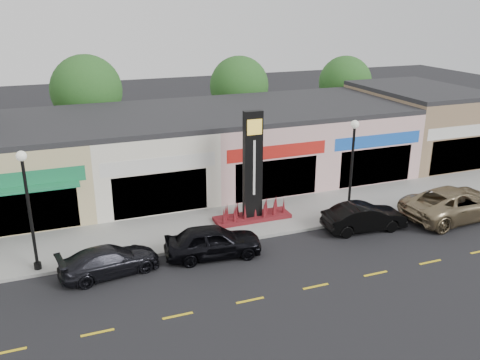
{
  "coord_description": "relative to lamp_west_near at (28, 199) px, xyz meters",
  "views": [
    {
      "loc": [
        -6.64,
        -19.42,
        11.44
      ],
      "look_at": [
        2.21,
        4.0,
        2.58
      ],
      "focal_mm": 38.0,
      "sensor_mm": 36.0,
      "label": 1
    }
  ],
  "objects": [
    {
      "name": "pylon_sign",
      "position": [
        11.0,
        1.7,
        -1.2
      ],
      "size": [
        4.2,
        1.3,
        6.0
      ],
      "color": "#51140E",
      "rests_on": "sidewalk"
    },
    {
      "name": "car_black_sedan",
      "position": [
        7.77,
        -1.38,
        -2.7
      ],
      "size": [
        2.32,
        4.72,
        1.55
      ],
      "primitive_type": "imported",
      "rotation": [
        0.0,
        0.0,
        1.46
      ],
      "color": "black",
      "rests_on": "ground"
    },
    {
      "name": "tree_rear_mid",
      "position": [
        16.0,
        17.0,
        1.41
      ],
      "size": [
        4.8,
        4.8,
        7.29
      ],
      "color": "#382619",
      "rests_on": "ground"
    },
    {
      "name": "tree_rear_west",
      "position": [
        4.0,
        17.0,
        1.74
      ],
      "size": [
        5.2,
        5.2,
        7.83
      ],
      "color": "#382619",
      "rests_on": "ground"
    },
    {
      "name": "car_dark_sedan",
      "position": [
        3.0,
        -1.31,
        -2.84
      ],
      "size": [
        2.47,
        4.62,
        1.27
      ],
      "primitive_type": "imported",
      "rotation": [
        0.0,
        0.0,
        1.73
      ],
      "color": "black",
      "rests_on": "ground"
    },
    {
      "name": "shop_tan",
      "position": [
        27.5,
        8.98,
        -0.83
      ],
      "size": [
        7.0,
        10.01,
        5.3
      ],
      "color": "#8E7753",
      "rests_on": "ground"
    },
    {
      "name": "shop_pink_w",
      "position": [
        13.5,
        8.97,
        -1.08
      ],
      "size": [
        7.0,
        10.01,
        4.8
      ],
      "color": "#CB9E9A",
      "rests_on": "ground"
    },
    {
      "name": "lamp_east_near",
      "position": [
        16.0,
        0.0,
        0.0
      ],
      "size": [
        0.44,
        0.44,
        5.47
      ],
      "color": "black",
      "rests_on": "sidewalk"
    },
    {
      "name": "tree_rear_east",
      "position": [
        26.0,
        17.0,
        1.15
      ],
      "size": [
        4.6,
        4.6,
        6.94
      ],
      "color": "#382619",
      "rests_on": "ground"
    },
    {
      "name": "car_gold_suv",
      "position": [
        21.72,
        -1.83,
        -2.6
      ],
      "size": [
        3.27,
        6.45,
        1.75
      ],
      "primitive_type": "imported",
      "rotation": [
        0.0,
        0.0,
        1.63
      ],
      "color": "#8B7958",
      "rests_on": "ground"
    },
    {
      "name": "car_black_conv",
      "position": [
        16.09,
        -1.39,
        -2.75
      ],
      "size": [
        1.89,
        4.5,
        1.45
      ],
      "primitive_type": "imported",
      "rotation": [
        0.0,
        0.0,
        1.49
      ],
      "color": "black",
      "rests_on": "ground"
    },
    {
      "name": "curb",
      "position": [
        8.0,
        -0.4,
        -3.4
      ],
      "size": [
        52.0,
        0.2,
        0.15
      ],
      "primitive_type": "cube",
      "color": "gray",
      "rests_on": "ground"
    },
    {
      "name": "ground",
      "position": [
        8.0,
        -2.5,
        -3.48
      ],
      "size": [
        120.0,
        120.0,
        0.0
      ],
      "primitive_type": "plane",
      "color": "black",
      "rests_on": "ground"
    },
    {
      "name": "shop_pink_e",
      "position": [
        20.5,
        8.97,
        -1.08
      ],
      "size": [
        7.0,
        10.01,
        4.8
      ],
      "color": "#CB9E9A",
      "rests_on": "ground"
    },
    {
      "name": "shop_cream",
      "position": [
        6.5,
        8.97,
        -1.08
      ],
      "size": [
        7.0,
        10.01,
        4.8
      ],
      "color": "beige",
      "rests_on": "ground"
    },
    {
      "name": "lamp_west_near",
      "position": [
        0.0,
        0.0,
        0.0
      ],
      "size": [
        0.44,
        0.44,
        5.47
      ],
      "color": "black",
      "rests_on": "sidewalk"
    },
    {
      "name": "shop_beige",
      "position": [
        -0.5,
        8.96,
        -1.08
      ],
      "size": [
        7.0,
        10.85,
        4.8
      ],
      "color": "tan",
      "rests_on": "ground"
    },
    {
      "name": "sidewalk",
      "position": [
        8.0,
        1.85,
        -3.4
      ],
      "size": [
        52.0,
        4.3,
        0.15
      ],
      "primitive_type": "cube",
      "color": "gray",
      "rests_on": "ground"
    }
  ]
}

